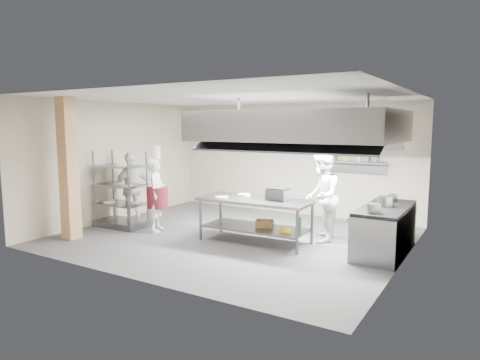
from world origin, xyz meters
The scene contains 23 objects.
floor centered at (0.00, 0.00, 0.00)m, with size 7.00×7.00×0.00m, color #363638.
ceiling centered at (0.00, 0.00, 3.00)m, with size 7.00×7.00×0.00m, color silver.
wall_back centered at (0.00, 3.00, 1.50)m, with size 7.00×7.00×0.00m, color tan.
wall_left centered at (-3.50, 0.00, 1.50)m, with size 6.00×6.00×0.00m, color tan.
wall_right centered at (3.50, 0.00, 1.50)m, with size 6.00×6.00×0.00m, color tan.
column centered at (-2.90, -1.90, 1.50)m, with size 0.30×0.30×3.00m, color tan.
exhaust_hood centered at (1.30, 0.40, 2.40)m, with size 4.00×2.50×0.60m, color gray.
hood_strip_a centered at (0.40, 0.40, 2.08)m, with size 1.60×0.12×0.04m, color white.
hood_strip_b centered at (2.20, 0.40, 2.08)m, with size 1.60×0.12×0.04m, color white.
wall_shelf centered at (1.80, 2.84, 1.50)m, with size 1.50×0.28×0.04m, color gray.
island centered at (0.60, -0.10, 0.46)m, with size 2.34×0.98×0.91m, color gray, non-canonical shape.
island_worktop centered at (0.60, -0.10, 0.88)m, with size 2.34×0.98×0.06m, color gray.
island_undershelf centered at (0.60, -0.10, 0.30)m, with size 2.16×0.88×0.04m, color slate.
pass_rack centered at (-2.80, -0.57, 0.91)m, with size 1.21×0.70×1.81m, color slate, non-canonical shape.
cooking_range centered at (3.08, 0.50, 0.42)m, with size 0.80×2.00×0.84m, color gray.
range_top centered at (3.08, 0.50, 0.87)m, with size 0.78×1.96×0.06m, color black.
chef_head centered at (-1.79, -0.44, 0.84)m, with size 0.61×0.40×1.68m, color silver.
chef_line centered at (1.75, 0.69, 0.94)m, with size 0.91×0.71×1.88m, color white.
chef_plating centered at (-2.88, -0.13, 0.88)m, with size 1.03×0.43×1.76m, color silver.
griddle centered at (1.04, 0.07, 1.02)m, with size 0.43×0.34×0.21m, color slate.
wicker_basket centered at (0.79, -0.03, 0.40)m, with size 0.35×0.24×0.15m, color brown.
stockpot centered at (3.06, 0.50, 1.00)m, with size 0.28×0.28×0.19m, color slate.
plate_stack centered at (-2.80, -0.57, 0.58)m, with size 0.28×0.28×0.05m, color silver.
Camera 1 is at (4.83, -7.69, 2.43)m, focal length 32.00 mm.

